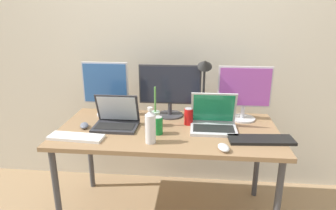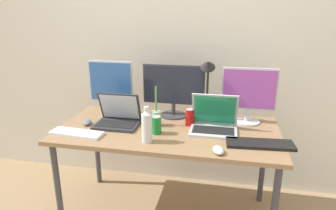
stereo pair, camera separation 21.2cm
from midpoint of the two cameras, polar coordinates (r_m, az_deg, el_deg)
wall_back at (r=2.61m, az=5.00°, el=11.89°), size 7.00×0.08×2.60m
work_desk at (r=2.20m, az=2.76°, el=-6.06°), size 1.58×0.78×0.74m
monitor_left at (r=2.46m, az=-8.41°, el=3.73°), size 0.37×0.17×0.43m
monitor_center at (r=2.37m, az=3.64°, el=3.04°), size 0.49×0.21×0.42m
monitor_right at (r=2.33m, az=17.65°, el=1.99°), size 0.41×0.20×0.42m
laptop_silver at (r=2.24m, az=-6.86°, el=-2.47°), size 0.32×0.24×0.24m
laptop_secondary at (r=2.17m, az=11.52°, el=-3.33°), size 0.33×0.26×0.26m
keyboard_main at (r=2.04m, az=20.01°, el=-7.04°), size 0.43×0.18×0.02m
keyboard_aux at (r=2.14m, az=-14.32°, el=-5.29°), size 0.38×0.15×0.02m
mouse_by_keyboard at (r=2.30m, az=-12.62°, el=-3.28°), size 0.09×0.12×0.04m
mouse_by_laptop at (r=1.86m, az=12.81°, el=-8.45°), size 0.09×0.12×0.04m
water_bottle at (r=1.93m, az=-0.95°, el=-4.07°), size 0.07×0.07×0.24m
soda_can_near_keyboard at (r=2.23m, az=6.91°, el=-2.37°), size 0.07×0.07×0.13m
soda_can_by_laptop at (r=2.07m, az=0.74°, el=-3.90°), size 0.07×0.07×0.13m
bamboo_vase at (r=2.21m, az=0.48°, el=-2.37°), size 0.07×0.07×0.30m
desk_lamp at (r=2.27m, az=10.20°, el=5.18°), size 0.11×0.18×0.50m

